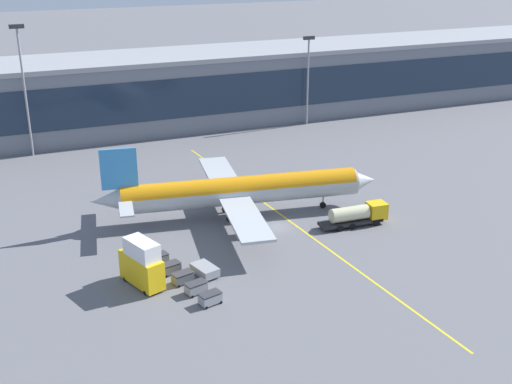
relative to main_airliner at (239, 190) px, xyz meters
name	(u,v)px	position (x,y,z in m)	size (l,w,h in m)	color
ground_plane	(276,226)	(3.65, -5.96, -4.33)	(700.00, 700.00, 0.00)	slate
apron_lead_in_line	(287,219)	(6.36, -3.96, -4.33)	(0.30, 80.00, 0.01)	yellow
terminal_building	(198,87)	(11.77, 57.08, 4.01)	(211.38, 21.57, 16.64)	slate
main_airliner	(239,190)	(0.00, 0.00, 0.00)	(45.57, 36.27, 12.49)	#B2B7BC
fuel_tanker	(358,215)	(15.34, -10.30, -2.58)	(10.92, 3.14, 3.25)	#232326
catering_lift	(142,264)	(-19.38, -15.91, -1.27)	(4.60, 7.24, 6.30)	yellow
pushback_tug	(205,270)	(-11.31, -16.61, -3.48)	(3.22, 4.27, 1.40)	gray
baggage_cart_0	(210,298)	(-12.99, -23.51, -3.55)	(2.95, 2.17, 1.48)	gray
baggage_cart_1	(196,288)	(-13.77, -20.41, -3.55)	(2.95, 2.17, 1.48)	gray
baggage_cart_2	(183,277)	(-14.56, -17.31, -3.55)	(2.95, 2.17, 1.48)	#595B60
baggage_cart_3	(170,268)	(-15.34, -14.20, -3.55)	(2.95, 2.17, 1.48)	#595B60
baggage_cart_4	(158,259)	(-16.13, -11.10, -3.55)	(2.95, 2.17, 1.48)	#595B60
apron_light_mast_0	(308,73)	(34.73, 45.12, 7.86)	(2.80, 0.50, 20.52)	gray
apron_light_mast_2	(24,82)	(-27.44, 45.12, 10.69)	(2.80, 0.50, 25.99)	gray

